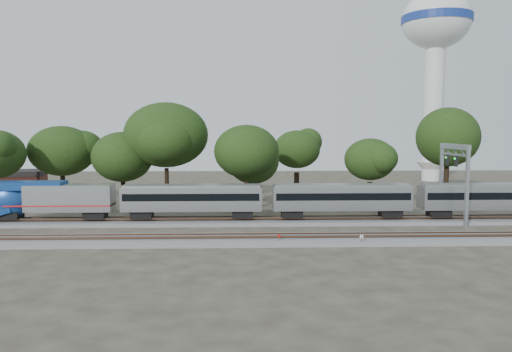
{
  "coord_description": "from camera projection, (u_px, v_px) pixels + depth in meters",
  "views": [
    {
      "loc": [
        -1.08,
        -52.17,
        11.04
      ],
      "look_at": [
        0.7,
        5.0,
        5.67
      ],
      "focal_mm": 35.0,
      "sensor_mm": 36.0,
      "label": 1
    }
  ],
  "objects": [
    {
      "name": "ground",
      "position": [
        251.0,
        233.0,
        52.98
      ],
      "size": [
        160.0,
        160.0,
        0.0
      ],
      "primitive_type": "plane",
      "color": "#383328",
      "rests_on": "ground"
    },
    {
      "name": "track_far",
      "position": [
        250.0,
        221.0,
        58.93
      ],
      "size": [
        160.0,
        5.0,
        0.73
      ],
      "color": "slate",
      "rests_on": "ground"
    },
    {
      "name": "track_near",
      "position": [
        252.0,
        240.0,
        48.98
      ],
      "size": [
        160.0,
        5.0,
        0.73
      ],
      "color": "slate",
      "rests_on": "ground"
    },
    {
      "name": "train",
      "position": [
        489.0,
        196.0,
        59.55
      ],
      "size": [
        120.1,
        2.92,
        4.3
      ],
      "color": "#AFB1B6",
      "rests_on": "ground"
    },
    {
      "name": "switch_stand_red",
      "position": [
        279.0,
        238.0,
        47.82
      ],
      "size": [
        0.32,
        0.08,
        1.0
      ],
      "rotation": [
        0.0,
        0.0,
        0.17
      ],
      "color": "#512D19",
      "rests_on": "ground"
    },
    {
      "name": "switch_stand_white",
      "position": [
        362.0,
        239.0,
        47.05
      ],
      "size": [
        0.35,
        0.13,
        1.11
      ],
      "rotation": [
        0.0,
        0.0,
        -0.27
      ],
      "color": "#512D19",
      "rests_on": "ground"
    },
    {
      "name": "switch_lever",
      "position": [
        330.0,
        243.0,
        48.03
      ],
      "size": [
        0.54,
        0.38,
        0.3
      ],
      "primitive_type": "cube",
      "rotation": [
        0.0,
        0.0,
        0.17
      ],
      "color": "#512D19",
      "rests_on": "ground"
    },
    {
      "name": "water_tower",
      "position": [
        436.0,
        41.0,
        104.93
      ],
      "size": [
        14.46,
        14.46,
        40.02
      ],
      "color": "silver",
      "rests_on": "ground"
    },
    {
      "name": "signal_gantry",
      "position": [
        454.0,
        165.0,
        59.07
      ],
      "size": [
        0.65,
        7.66,
        9.32
      ],
      "color": "gray",
      "rests_on": "ground"
    },
    {
      "name": "brick_building",
      "position": [
        14.0,
        184.0,
        80.43
      ],
      "size": [
        10.25,
        8.05,
        4.44
      ],
      "rotation": [
        0.0,
        0.0,
        0.17
      ],
      "color": "brown",
      "rests_on": "ground"
    },
    {
      "name": "tree_1",
      "position": [
        62.0,
        151.0,
        73.89
      ],
      "size": [
        7.96,
        7.96,
        11.23
      ],
      "color": "black",
      "rests_on": "ground"
    },
    {
      "name": "tree_2",
      "position": [
        122.0,
        157.0,
        71.15
      ],
      "size": [
        7.23,
        7.23,
        10.19
      ],
      "color": "black",
      "rests_on": "ground"
    },
    {
      "name": "tree_3",
      "position": [
        166.0,
        135.0,
        70.63
      ],
      "size": [
        10.4,
        10.4,
        14.66
      ],
      "color": "black",
      "rests_on": "ground"
    },
    {
      "name": "tree_4",
      "position": [
        246.0,
        152.0,
        67.23
      ],
      "size": [
        8.18,
        8.18,
        11.54
      ],
      "color": "black",
      "rests_on": "ground"
    },
    {
      "name": "tree_5",
      "position": [
        297.0,
        149.0,
        78.41
      ],
      "size": [
        8.02,
        8.02,
        11.31
      ],
      "color": "black",
      "rests_on": "ground"
    },
    {
      "name": "tree_6",
      "position": [
        370.0,
        160.0,
        69.29
      ],
      "size": [
        6.98,
        6.98,
        9.85
      ],
      "color": "black",
      "rests_on": "ground"
    },
    {
      "name": "tree_7",
      "position": [
        448.0,
        137.0,
        80.83
      ],
      "size": [
        9.94,
        9.94,
        14.02
      ],
      "color": "black",
      "rests_on": "ground"
    }
  ]
}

